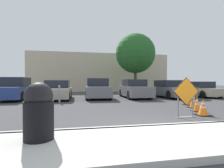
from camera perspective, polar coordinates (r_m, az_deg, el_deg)
ground_plane at (r=14.62m, az=-2.56°, el=-4.41°), size 96.00×96.00×0.00m
sidewalk_strip at (r=4.19m, az=21.24°, el=-16.44°), size 29.09×2.04×0.14m
curb_lip at (r=5.05m, az=14.87°, el=-13.44°), size 29.09×0.20×0.14m
road_closed_sign at (r=6.90m, az=23.02°, el=-3.38°), size 1.03×0.20×1.47m
traffic_cone_nearest at (r=7.67m, az=27.59°, el=-6.84°), size 0.51×0.51×0.63m
traffic_cone_second at (r=8.59m, az=26.00°, el=-5.95°), size 0.38×0.38×0.66m
traffic_cone_third at (r=9.73m, az=25.04°, el=-5.08°), size 0.47×0.47×0.69m
traffic_cone_fourth at (r=10.78m, az=23.64°, el=-4.73°), size 0.47×0.47×0.61m
parked_car_nearest at (r=14.58m, az=-28.95°, el=-1.58°), size 1.87×4.59×1.63m
parked_car_second at (r=13.63m, az=-17.27°, el=-2.07°), size 1.94×4.13×1.42m
parked_car_third at (r=13.96m, az=-4.77°, el=-1.67°), size 2.05×4.51×1.58m
parked_car_fourth at (r=14.40m, az=7.29°, el=-1.72°), size 1.93×4.55×1.50m
parked_car_fifth at (r=15.44m, az=18.14°, el=-1.67°), size 2.00×4.67×1.44m
parked_car_sixth at (r=17.15m, az=26.84°, el=-1.67°), size 2.02×4.26×1.33m
trash_bin at (r=3.84m, az=-22.78°, el=-8.08°), size 0.58×0.58×1.15m
bollard_nearest at (r=11.22m, az=-16.80°, el=-3.05°), size 0.12×0.12×1.09m
bollard_second at (r=11.54m, az=-25.60°, el=-3.53°), size 0.12×0.12×0.88m
building_facade_backdrop at (r=25.71m, az=-4.20°, el=3.55°), size 18.90×5.00×5.17m
street_tree_behind_lot at (r=19.89m, az=7.63°, el=9.82°), size 4.39×4.39×6.66m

